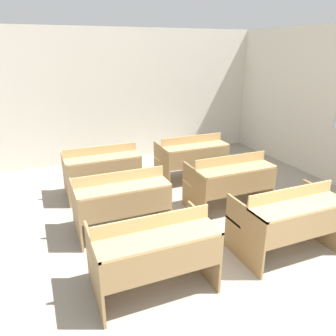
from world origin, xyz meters
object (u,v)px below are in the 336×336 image
(bench_second_right, at_px, (230,180))
(bench_third_right, at_px, (192,156))
(bench_second_left, at_px, (121,199))
(bench_front_right, at_px, (288,218))
(bench_third_left, at_px, (102,168))
(bench_front_left, at_px, (153,250))

(bench_second_right, xyz_separation_m, bench_third_right, (-0.01, 1.28, 0.00))
(bench_second_left, relative_size, bench_third_right, 1.00)
(bench_front_right, relative_size, bench_second_right, 1.00)
(bench_front_right, height_order, bench_second_right, same)
(bench_second_left, xyz_separation_m, bench_second_right, (1.73, 0.02, 0.00))
(bench_front_right, bearing_deg, bench_third_right, 89.94)
(bench_second_right, xyz_separation_m, bench_third_left, (-1.72, 1.27, 0.00))
(bench_second_right, bearing_deg, bench_second_left, -179.32)
(bench_second_right, bearing_deg, bench_third_left, 143.60)
(bench_front_left, xyz_separation_m, bench_third_left, (0.02, 2.56, 0.00))
(bench_front_right, distance_m, bench_second_right, 1.30)
(bench_front_right, distance_m, bench_third_right, 2.58)
(bench_front_right, height_order, bench_second_left, same)
(bench_front_left, height_order, bench_second_left, same)
(bench_front_right, distance_m, bench_third_left, 3.08)
(bench_front_left, xyz_separation_m, bench_second_right, (1.74, 1.30, 0.00))
(bench_second_right, distance_m, bench_third_right, 1.28)
(bench_second_left, bearing_deg, bench_front_left, -90.32)
(bench_front_right, bearing_deg, bench_second_left, 143.31)
(bench_front_left, xyz_separation_m, bench_third_right, (1.73, 2.58, 0.00))
(bench_front_right, bearing_deg, bench_front_left, 179.93)
(bench_second_left, bearing_deg, bench_second_right, 0.68)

